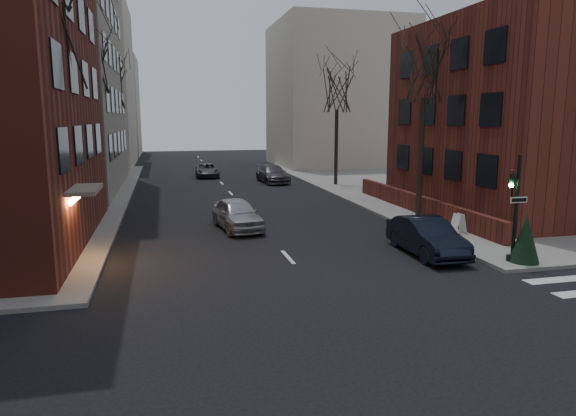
% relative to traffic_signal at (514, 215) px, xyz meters
% --- Properties ---
extents(sidewalk_far_right, '(44.00, 44.00, 0.15)m').
position_rel_traffic_signal_xyz_m(sidewalk_far_right, '(21.06, 21.01, -1.83)').
color(sidewalk_far_right, gray).
rests_on(sidewalk_far_right, ground).
extents(building_right_brick, '(12.00, 14.00, 11.00)m').
position_rel_traffic_signal_xyz_m(building_right_brick, '(8.56, 10.01, 3.59)').
color(building_right_brick, maroon).
rests_on(building_right_brick, ground).
extents(low_wall_right, '(0.35, 16.00, 1.00)m').
position_rel_traffic_signal_xyz_m(low_wall_right, '(1.36, 10.01, -1.26)').
color(low_wall_right, maroon).
rests_on(low_wall_right, sidewalk_far_right).
extents(building_distant_la, '(14.00, 16.00, 18.00)m').
position_rel_traffic_signal_xyz_m(building_distant_la, '(-22.94, 46.01, 7.09)').
color(building_distant_la, '#BEB4A1').
rests_on(building_distant_la, ground).
extents(building_distant_ra, '(14.00, 14.00, 16.00)m').
position_rel_traffic_signal_xyz_m(building_distant_ra, '(7.06, 41.01, 6.09)').
color(building_distant_ra, '#BEB4A1').
rests_on(building_distant_ra, ground).
extents(building_distant_lb, '(10.00, 12.00, 14.00)m').
position_rel_traffic_signal_xyz_m(building_distant_lb, '(-20.94, 63.01, 5.09)').
color(building_distant_lb, '#BEB4A1').
rests_on(building_distant_lb, ground).
extents(traffic_signal, '(0.76, 0.44, 4.00)m').
position_rel_traffic_signal_xyz_m(traffic_signal, '(0.00, 0.00, 0.00)').
color(traffic_signal, black).
rests_on(traffic_signal, sidewalk_far_right).
extents(tree_left_a, '(4.18, 4.18, 10.26)m').
position_rel_traffic_signal_xyz_m(tree_left_a, '(-16.74, 5.01, 6.56)').
color(tree_left_a, '#2D231C').
rests_on(tree_left_a, sidewalk_far_left).
extents(tree_left_b, '(4.40, 4.40, 10.80)m').
position_rel_traffic_signal_xyz_m(tree_left_b, '(-16.74, 17.01, 7.00)').
color(tree_left_b, '#2D231C').
rests_on(tree_left_b, sidewalk_far_left).
extents(tree_left_c, '(3.96, 3.96, 9.72)m').
position_rel_traffic_signal_xyz_m(tree_left_c, '(-16.74, 31.01, 6.12)').
color(tree_left_c, '#2D231C').
rests_on(tree_left_c, sidewalk_far_left).
extents(tree_right_a, '(3.96, 3.96, 9.72)m').
position_rel_traffic_signal_xyz_m(tree_right_a, '(0.86, 9.01, 6.12)').
color(tree_right_a, '#2D231C').
rests_on(tree_right_a, sidewalk_far_right).
extents(tree_right_b, '(3.74, 3.74, 9.18)m').
position_rel_traffic_signal_xyz_m(tree_right_b, '(0.86, 23.01, 5.68)').
color(tree_right_b, '#2D231C').
rests_on(tree_right_b, sidewalk_far_right).
extents(streetlamp_near, '(0.36, 0.36, 6.28)m').
position_rel_traffic_signal_xyz_m(streetlamp_near, '(-16.14, 13.01, 2.33)').
color(streetlamp_near, black).
rests_on(streetlamp_near, sidewalk_far_left).
extents(streetlamp_far, '(0.36, 0.36, 6.28)m').
position_rel_traffic_signal_xyz_m(streetlamp_far, '(-16.14, 33.01, 2.33)').
color(streetlamp_far, black).
rests_on(streetlamp_far, sidewalk_far_left).
extents(parked_sedan, '(1.65, 4.58, 1.50)m').
position_rel_traffic_signal_xyz_m(parked_sedan, '(-2.41, 2.05, -1.16)').
color(parked_sedan, black).
rests_on(parked_sedan, ground).
extents(car_lane_silver, '(2.41, 4.71, 1.54)m').
position_rel_traffic_signal_xyz_m(car_lane_silver, '(-9.18, 8.66, -1.14)').
color(car_lane_silver, '#A7A7AC').
rests_on(car_lane_silver, ground).
extents(car_lane_gray, '(2.39, 5.18, 1.47)m').
position_rel_traffic_signal_xyz_m(car_lane_gray, '(-3.63, 26.44, -1.17)').
color(car_lane_gray, '#46464B').
rests_on(car_lane_gray, ground).
extents(car_lane_far, '(2.25, 4.60, 1.26)m').
position_rel_traffic_signal_xyz_m(car_lane_far, '(-8.74, 31.91, -1.28)').
color(car_lane_far, '#434348').
rests_on(car_lane_far, ground).
extents(sandwich_board, '(0.43, 0.59, 0.93)m').
position_rel_traffic_signal_xyz_m(sandwich_board, '(0.70, 4.74, -1.29)').
color(sandwich_board, white).
rests_on(sandwich_board, sidewalk_far_right).
extents(evergreen_shrub, '(1.39, 1.39, 1.81)m').
position_rel_traffic_signal_xyz_m(evergreen_shrub, '(0.38, -0.24, -0.85)').
color(evergreen_shrub, black).
rests_on(evergreen_shrub, sidewalk_far_right).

